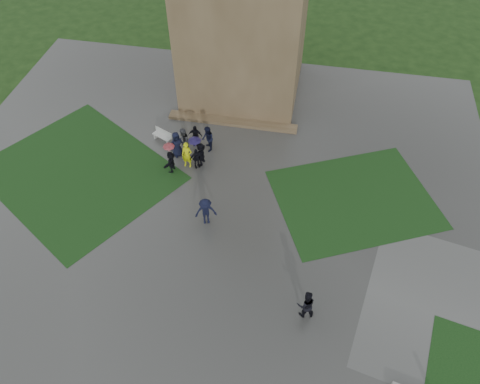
# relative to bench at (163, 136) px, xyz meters

# --- Properties ---
(ground) EXTENTS (120.00, 120.00, 0.00)m
(ground) POSITION_rel_bench_xyz_m (4.21, -7.97, -0.44)
(ground) COLOR black
(plaza) EXTENTS (34.00, 34.00, 0.02)m
(plaza) POSITION_rel_bench_xyz_m (4.21, -5.97, -0.43)
(plaza) COLOR #343432
(plaza) RESTS_ON ground
(lawn_inset_left) EXTENTS (14.10, 13.46, 0.01)m
(lawn_inset_left) POSITION_rel_bench_xyz_m (-4.29, -3.97, -0.41)
(lawn_inset_left) COLOR black
(lawn_inset_left) RESTS_ON plaza
(lawn_inset_right) EXTENTS (11.12, 10.15, 0.01)m
(lawn_inset_right) POSITION_rel_bench_xyz_m (12.71, -2.97, -0.41)
(lawn_inset_right) COLOR black
(lawn_inset_right) RESTS_ON plaza
(tower_plinth) EXTENTS (9.00, 0.80, 0.22)m
(tower_plinth) POSITION_rel_bench_xyz_m (4.21, 2.63, -0.31)
(tower_plinth) COLOR brown
(tower_plinth) RESTS_ON plaza
(bench) EXTENTS (1.45, 0.98, 0.81)m
(bench) POSITION_rel_bench_xyz_m (0.00, 0.00, 0.00)
(bench) COLOR #B6B7B2
(bench) RESTS_ON plaza
(visitor_cluster) EXTENTS (2.77, 3.62, 2.39)m
(visitor_cluster) POSITION_rel_bench_xyz_m (2.23, -1.44, 0.53)
(visitor_cluster) COLOR black
(visitor_cluster) RESTS_ON plaza
(pedestrian_mid) EXTENTS (1.34, 0.96, 1.86)m
(pedestrian_mid) POSITION_rel_bench_xyz_m (4.48, -6.30, 0.51)
(pedestrian_mid) COLOR black
(pedestrian_mid) RESTS_ON plaza
(pedestrian_near) EXTENTS (1.00, 0.72, 1.85)m
(pedestrian_near) POSITION_rel_bench_xyz_m (10.47, -10.97, 0.51)
(pedestrian_near) COLOR black
(pedestrian_near) RESTS_ON plaza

